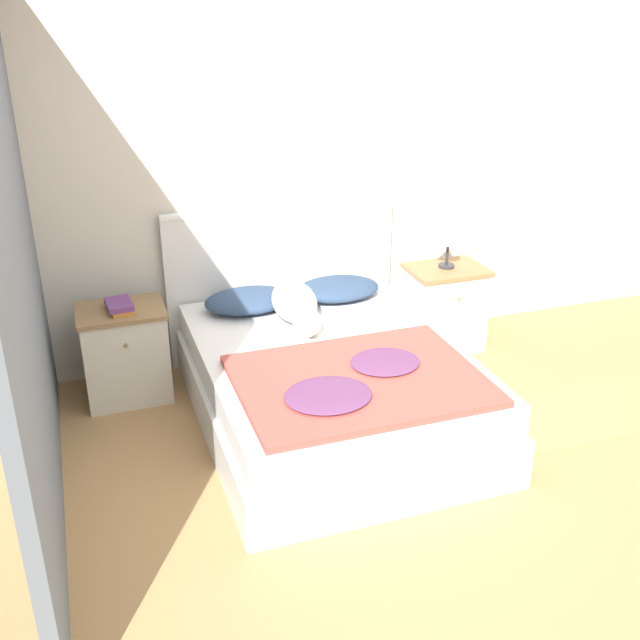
{
  "coord_description": "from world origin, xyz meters",
  "views": [
    {
      "loc": [
        -1.34,
        -2.5,
        2.37
      ],
      "look_at": [
        -0.03,
        1.27,
        0.58
      ],
      "focal_mm": 42.0,
      "sensor_mm": 36.0,
      "label": 1
    }
  ],
  "objects_px": {
    "bed": "(331,386)",
    "pillow_left": "(249,300)",
    "nightstand_right": "(444,307)",
    "table_lamp": "(449,233)",
    "book_stack": "(120,306)",
    "pillow_right": "(338,289)",
    "dog": "(296,305)",
    "nightstand_left": "(125,353)"
  },
  "relations": [
    {
      "from": "nightstand_right",
      "to": "pillow_left",
      "type": "xyz_separation_m",
      "value": [
        -1.4,
        0.02,
        0.24
      ]
    },
    {
      "from": "nightstand_right",
      "to": "dog",
      "type": "relative_size",
      "value": 0.91
    },
    {
      "from": "bed",
      "to": "pillow_left",
      "type": "height_order",
      "value": "pillow_left"
    },
    {
      "from": "nightstand_left",
      "to": "dog",
      "type": "height_order",
      "value": "dog"
    },
    {
      "from": "book_stack",
      "to": "table_lamp",
      "type": "xyz_separation_m",
      "value": [
        2.19,
        0.03,
        0.22
      ]
    },
    {
      "from": "nightstand_right",
      "to": "table_lamp",
      "type": "bearing_deg",
      "value": 90.0
    },
    {
      "from": "nightstand_right",
      "to": "book_stack",
      "type": "distance_m",
      "value": 2.21
    },
    {
      "from": "dog",
      "to": "nightstand_left",
      "type": "bearing_deg",
      "value": 165.28
    },
    {
      "from": "bed",
      "to": "dog",
      "type": "distance_m",
      "value": 0.56
    },
    {
      "from": "pillow_left",
      "to": "bed",
      "type": "bearing_deg",
      "value": -66.98
    },
    {
      "from": "dog",
      "to": "book_stack",
      "type": "height_order",
      "value": "dog"
    },
    {
      "from": "nightstand_left",
      "to": "nightstand_right",
      "type": "distance_m",
      "value": 2.19
    },
    {
      "from": "table_lamp",
      "to": "pillow_left",
      "type": "bearing_deg",
      "value": 179.7
    },
    {
      "from": "nightstand_left",
      "to": "table_lamp",
      "type": "distance_m",
      "value": 2.26
    },
    {
      "from": "bed",
      "to": "book_stack",
      "type": "xyz_separation_m",
      "value": [
        -1.1,
        0.68,
        0.39
      ]
    },
    {
      "from": "table_lamp",
      "to": "nightstand_left",
      "type": "bearing_deg",
      "value": -179.71
    },
    {
      "from": "pillow_left",
      "to": "nightstand_right",
      "type": "bearing_deg",
      "value": -0.76
    },
    {
      "from": "bed",
      "to": "pillow_left",
      "type": "xyz_separation_m",
      "value": [
        -0.3,
        0.71,
        0.3
      ]
    },
    {
      "from": "dog",
      "to": "book_stack",
      "type": "bearing_deg",
      "value": 166.1
    },
    {
      "from": "book_stack",
      "to": "table_lamp",
      "type": "relative_size",
      "value": 0.69
    },
    {
      "from": "bed",
      "to": "dog",
      "type": "xyz_separation_m",
      "value": [
        -0.07,
        0.42,
        0.35
      ]
    },
    {
      "from": "bed",
      "to": "pillow_right",
      "type": "height_order",
      "value": "pillow_right"
    },
    {
      "from": "bed",
      "to": "nightstand_left",
      "type": "height_order",
      "value": "nightstand_left"
    },
    {
      "from": "dog",
      "to": "nightstand_right",
      "type": "bearing_deg",
      "value": 12.96
    },
    {
      "from": "pillow_left",
      "to": "pillow_right",
      "type": "distance_m",
      "value": 0.6
    },
    {
      "from": "nightstand_left",
      "to": "table_lamp",
      "type": "height_order",
      "value": "table_lamp"
    },
    {
      "from": "nightstand_left",
      "to": "book_stack",
      "type": "relative_size",
      "value": 2.59
    },
    {
      "from": "nightstand_right",
      "to": "dog",
      "type": "distance_m",
      "value": 1.23
    },
    {
      "from": "nightstand_left",
      "to": "book_stack",
      "type": "bearing_deg",
      "value": -88.27
    },
    {
      "from": "pillow_right",
      "to": "bed",
      "type": "bearing_deg",
      "value": -113.02
    },
    {
      "from": "pillow_left",
      "to": "book_stack",
      "type": "height_order",
      "value": "book_stack"
    },
    {
      "from": "nightstand_right",
      "to": "pillow_left",
      "type": "bearing_deg",
      "value": 179.24
    },
    {
      "from": "nightstand_right",
      "to": "table_lamp",
      "type": "distance_m",
      "value": 0.54
    },
    {
      "from": "nightstand_right",
      "to": "dog",
      "type": "bearing_deg",
      "value": -167.04
    },
    {
      "from": "pillow_right",
      "to": "nightstand_right",
      "type": "bearing_deg",
      "value": -1.34
    },
    {
      "from": "book_stack",
      "to": "table_lamp",
      "type": "bearing_deg",
      "value": 0.7
    },
    {
      "from": "book_stack",
      "to": "table_lamp",
      "type": "height_order",
      "value": "table_lamp"
    },
    {
      "from": "pillow_right",
      "to": "dog",
      "type": "bearing_deg",
      "value": -142.45
    },
    {
      "from": "book_stack",
      "to": "nightstand_left",
      "type": "bearing_deg",
      "value": 91.73
    },
    {
      "from": "nightstand_left",
      "to": "pillow_left",
      "type": "height_order",
      "value": "pillow_left"
    },
    {
      "from": "bed",
      "to": "book_stack",
      "type": "relative_size",
      "value": 8.27
    },
    {
      "from": "nightstand_left",
      "to": "pillow_left",
      "type": "bearing_deg",
      "value": 1.34
    }
  ]
}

